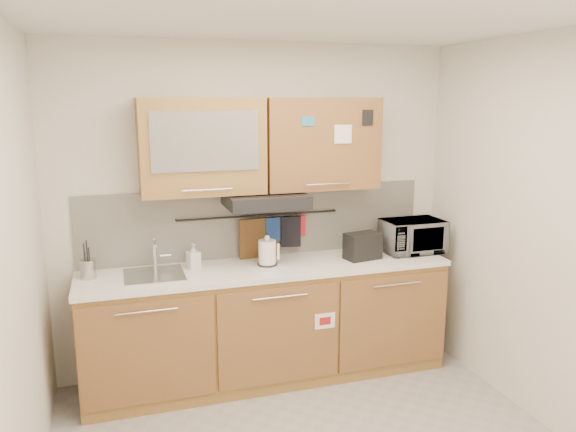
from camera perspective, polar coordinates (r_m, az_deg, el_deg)
ceiling at (r=3.02m, az=4.11°, el=19.95°), size 3.20×3.20×0.00m
wall_back at (r=4.51m, az=-3.13°, el=0.67°), size 3.20×0.00×3.20m
wall_left at (r=2.97m, az=-26.69°, el=-6.58°), size 0.00×3.00×3.00m
wall_right at (r=3.97m, az=25.86°, el=-2.06°), size 0.00×3.00×3.00m
base_cabinet at (r=4.49m, az=-2.00°, el=-11.34°), size 2.80×0.64×0.88m
countertop at (r=4.32m, az=-2.04°, el=-5.31°), size 2.82×0.62×0.04m
backsplash at (r=4.52m, az=-3.07°, el=-0.60°), size 2.80×0.02×0.56m
upper_cabinets at (r=4.26m, az=-2.67°, el=7.24°), size 1.82×0.37×0.70m
range_hood at (r=4.25m, az=-2.31°, el=1.64°), size 0.60×0.46×0.10m
sink at (r=4.19m, az=-13.42°, el=-5.81°), size 0.42×0.40×0.26m
utensil_rail at (r=4.47m, az=-2.96°, el=0.05°), size 1.30×0.02×0.02m
utensil_crock at (r=4.24m, az=-19.65°, el=-5.05°), size 0.12×0.12×0.27m
kettle at (r=4.30m, az=-2.10°, el=-3.81°), size 0.18×0.16×0.24m
toaster at (r=4.50m, az=7.58°, el=-3.02°), size 0.30×0.21×0.21m
microwave at (r=4.77m, az=12.53°, el=-2.00°), size 0.49×0.34×0.27m
soap_bottle at (r=4.28m, az=-9.58°, el=-4.02°), size 0.11×0.11×0.19m
cutting_board at (r=4.51m, az=-2.91°, el=-2.82°), size 0.34×0.07×0.41m
oven_mitt at (r=4.51m, az=-1.57°, el=-1.37°), size 0.12×0.03×0.20m
dark_pouch at (r=4.56m, az=0.29°, el=-1.57°), size 0.17×0.08×0.25m
pot_holder at (r=4.56m, az=0.94°, el=-1.04°), size 0.14×0.02×0.17m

